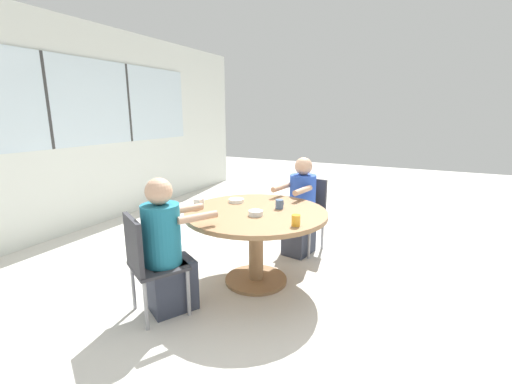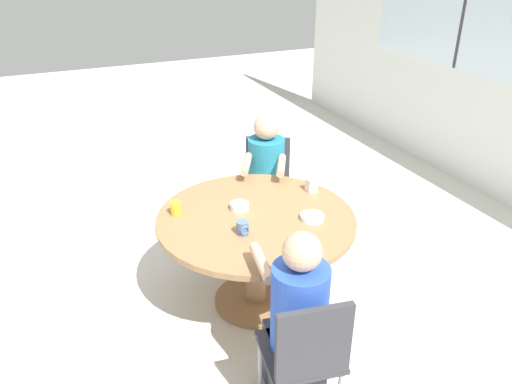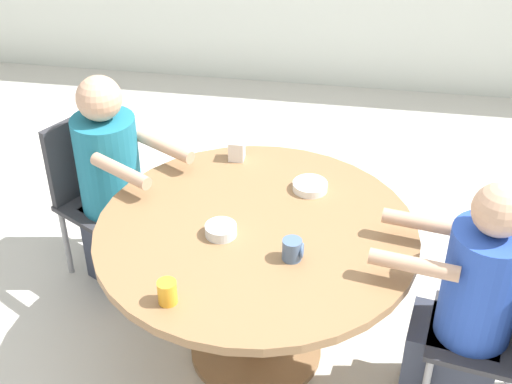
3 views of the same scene
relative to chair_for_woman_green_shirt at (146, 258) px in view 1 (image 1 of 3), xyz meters
The scene contains 12 objects.
ground_plane 1.15m from the chair_for_woman_green_shirt, 29.39° to the right, with size 16.00×16.00×0.00m, color beige.
wall_back_with_windows 2.71m from the chair_for_woman_green_shirt, 69.25° to the left, with size 8.40×0.08×2.80m.
dining_table 1.04m from the chair_for_woman_green_shirt, 29.39° to the right, with size 1.33×1.33×0.71m.
chair_for_woman_green_shirt is the anchor object (origin of this frame).
chair_for_man_blue_shirt 2.04m from the chair_for_woman_green_shirt, 19.63° to the right, with size 0.46×0.46×0.85m.
person_woman_green_shirt 0.16m from the chair_for_woman_green_shirt, 29.39° to the right, with size 0.62×0.53×1.12m.
person_man_blue_shirt 1.88m from the chair_for_woman_green_shirt, 20.48° to the right, with size 0.59×0.38×1.12m.
coffee_mug 1.29m from the chair_for_woman_green_shirt, 32.19° to the right, with size 0.08×0.08×0.09m.
juice_glass 1.22m from the chair_for_woman_green_shirt, 56.18° to the right, with size 0.07×0.07×0.09m.
milk_carton_small 0.77m from the chair_for_woman_green_shirt, ahead, with size 0.07×0.07×0.10m.
bowl_white_shallow 1.13m from the chair_for_woman_green_shirt, ahead, with size 0.15×0.15×0.04m.
bowl_cereal 0.99m from the chair_for_woman_green_shirt, 36.59° to the right, with size 0.13×0.13×0.05m.
Camera 1 is at (-2.74, -1.35, 1.61)m, focal length 24.00 mm.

